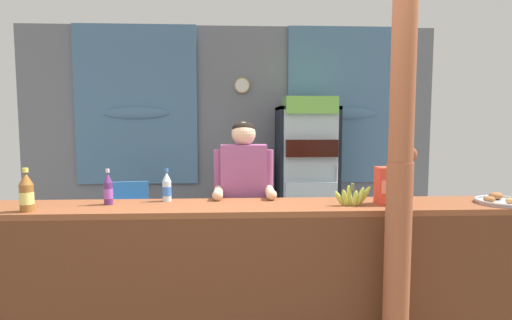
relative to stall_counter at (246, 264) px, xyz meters
name	(u,v)px	position (x,y,z in m)	size (l,w,h in m)	color
ground_plane	(228,297)	(-0.14, 0.86, -0.61)	(8.31, 8.31, 0.00)	slate
back_wall_curtained	(231,130)	(-0.12, 2.83, 0.85)	(5.43, 0.22, 2.80)	slate
stall_counter	(246,264)	(0.00, 0.00, 0.00)	(3.94, 0.50, 0.99)	brown
timber_post	(400,171)	(0.93, -0.29, 0.66)	(0.18, 0.16, 2.64)	#995133
drink_fridge	(307,166)	(0.82, 2.34, 0.42)	(0.73, 0.71, 1.86)	black
bottle_shelf_rack	(247,198)	(0.08, 2.55, -0.02)	(0.48, 0.28, 1.11)	brown
plastic_lawn_chair	(130,214)	(-1.29, 2.07, -0.11)	(0.50, 0.50, 0.86)	#3884D6
shopkeeper	(244,195)	(0.00, 0.53, 0.37)	(0.47, 0.42, 1.56)	#28282D
soda_bottle_iced_tea	(26,193)	(-1.40, -0.04, 0.50)	(0.09, 0.09, 0.28)	brown
soda_bottle_water	(167,187)	(-0.56, 0.27, 0.48)	(0.06, 0.06, 0.24)	silver
soda_bottle_grape_soda	(108,189)	(-0.95, 0.16, 0.49)	(0.06, 0.06, 0.25)	#56286B
snack_box_crackers	(393,186)	(1.03, 0.08, 0.51)	(0.23, 0.13, 0.26)	#E5422D
pastry_tray	(504,201)	(1.81, 0.05, 0.40)	(0.37, 0.37, 0.07)	#BCBCC1
banana_bunch	(353,197)	(0.73, 0.04, 0.45)	(0.27, 0.07, 0.16)	#B7C647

